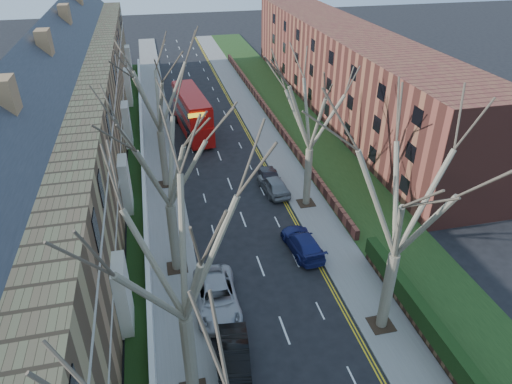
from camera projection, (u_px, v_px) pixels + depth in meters
pavement_left at (158, 138)px, 50.86m from camera, size 3.00×102.00×0.12m
pavement_right at (262, 128)px, 53.21m from camera, size 3.00×102.00×0.12m
terrace_left at (66, 124)px, 39.87m from camera, size 9.70×78.00×13.60m
flats_right at (344, 70)px, 56.29m from camera, size 13.97×54.00×10.00m
front_wall_left at (143, 167)px, 43.55m from camera, size 0.30×78.00×1.00m
grass_verge_right at (299, 124)px, 54.04m from camera, size 6.00×102.00×0.06m
tree_left_mid at (177, 244)px, 18.43m from camera, size 10.50×10.50×14.71m
tree_left_far at (164, 148)px, 26.97m from camera, size 10.15×10.15×14.22m
tree_left_dist at (155, 83)px, 36.86m from camera, size 10.50×10.50×14.71m
tree_right_mid at (408, 188)px, 22.34m from camera, size 10.50×10.50×14.71m
tree_right_far at (313, 100)px, 34.22m from camera, size 10.15×10.15×14.22m
double_decker_bus at (192, 114)px, 51.01m from camera, size 3.55×11.10×4.57m
car_left_mid at (234, 361)px, 24.06m from camera, size 2.27×5.03×1.60m
car_left_far at (217, 297)px, 28.22m from camera, size 2.78×5.73×1.57m
car_right_near at (303, 243)px, 33.12m from camera, size 2.39×5.03×1.42m
car_right_mid at (273, 184)px, 40.33m from camera, size 2.36×4.74×1.55m
car_right_far at (269, 176)px, 41.90m from camera, size 1.62×4.03×1.30m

